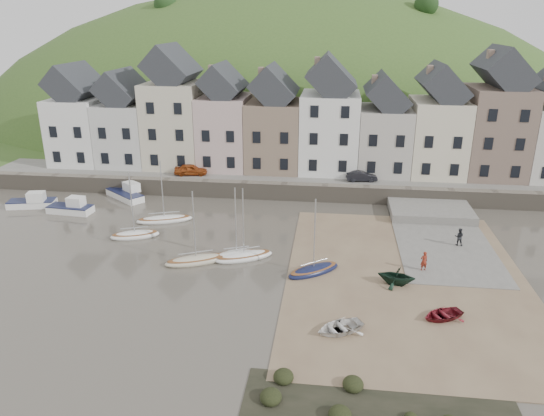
# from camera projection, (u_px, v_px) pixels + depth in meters

# --- Properties ---
(ground) EXTENTS (160.00, 160.00, 0.00)m
(ground) POSITION_uv_depth(u_px,v_px,m) (263.00, 270.00, 40.22)
(ground) COLOR #4C463B
(ground) RESTS_ON ground
(quay_land) EXTENTS (90.00, 30.00, 1.50)m
(quay_land) POSITION_uv_depth(u_px,v_px,m) (295.00, 158.00, 69.73)
(quay_land) COLOR #3B5A24
(quay_land) RESTS_ON ground
(quay_street) EXTENTS (70.00, 7.00, 0.10)m
(quay_street) POSITION_uv_depth(u_px,v_px,m) (287.00, 176.00, 58.75)
(quay_street) COLOR slate
(quay_street) RESTS_ON quay_land
(seawall) EXTENTS (70.00, 1.20, 1.80)m
(seawall) POSITION_uv_depth(u_px,v_px,m) (284.00, 191.00, 55.72)
(seawall) COLOR slate
(seawall) RESTS_ON ground
(beach) EXTENTS (18.00, 26.00, 0.06)m
(beach) POSITION_uv_depth(u_px,v_px,m) (406.00, 278.00, 38.95)
(beach) COLOR brown
(beach) RESTS_ON ground
(slipway) EXTENTS (8.00, 18.00, 0.12)m
(slipway) POSITION_uv_depth(u_px,v_px,m) (441.00, 238.00, 45.92)
(slipway) COLOR slate
(slipway) RESTS_ON ground
(hillside) EXTENTS (134.40, 84.00, 84.00)m
(hillside) POSITION_uv_depth(u_px,v_px,m) (280.00, 212.00, 102.88)
(hillside) COLOR #3B5A24
(hillside) RESTS_ON ground
(townhouse_terrace) EXTENTS (61.05, 8.00, 13.93)m
(townhouse_terrace) POSITION_uv_depth(u_px,v_px,m) (306.00, 121.00, 59.79)
(townhouse_terrace) COLOR white
(townhouse_terrace) RESTS_ON quay_land
(sailboat_0) EXTENTS (5.57, 3.21, 6.32)m
(sailboat_0) POSITION_uv_depth(u_px,v_px,m) (164.00, 219.00, 49.70)
(sailboat_0) COLOR white
(sailboat_0) RESTS_ON ground
(sailboat_1) EXTENTS (4.59, 2.93, 6.32)m
(sailboat_1) POSITION_uv_depth(u_px,v_px,m) (135.00, 235.00, 46.12)
(sailboat_1) COLOR white
(sailboat_1) RESTS_ON ground
(sailboat_2) EXTENTS (5.23, 3.49, 6.32)m
(sailboat_2) POSITION_uv_depth(u_px,v_px,m) (196.00, 260.00, 41.32)
(sailboat_2) COLOR beige
(sailboat_2) RESTS_ON ground
(sailboat_3) EXTENTS (4.14, 2.84, 6.32)m
(sailboat_3) POSITION_uv_depth(u_px,v_px,m) (237.00, 255.00, 42.17)
(sailboat_3) COLOR white
(sailboat_3) RESTS_ON ground
(sailboat_4) EXTENTS (5.04, 3.53, 6.32)m
(sailboat_4) POSITION_uv_depth(u_px,v_px,m) (244.00, 256.00, 41.98)
(sailboat_4) COLOR white
(sailboat_4) RESTS_ON ground
(sailboat_5) EXTENTS (4.53, 3.97, 6.32)m
(sailboat_5) POSITION_uv_depth(u_px,v_px,m) (314.00, 270.00, 39.66)
(sailboat_5) COLOR #12183A
(sailboat_5) RESTS_ON ground
(motorboat_0) EXTENTS (4.64, 2.14, 1.70)m
(motorboat_0) POSITION_uv_depth(u_px,v_px,m) (72.00, 207.00, 51.88)
(motorboat_0) COLOR white
(motorboat_0) RESTS_ON ground
(motorboat_1) EXTENTS (5.00, 2.73, 1.70)m
(motorboat_1) POSITION_uv_depth(u_px,v_px,m) (33.00, 202.00, 53.44)
(motorboat_1) COLOR white
(motorboat_1) RESTS_ON ground
(motorboat_2) EXTENTS (5.25, 4.64, 1.70)m
(motorboat_2) POSITION_uv_depth(u_px,v_px,m) (126.00, 193.00, 56.10)
(motorboat_2) COLOR white
(motorboat_2) RESTS_ON ground
(rowboat_white) EXTENTS (3.84, 3.54, 0.65)m
(rowboat_white) POSITION_uv_depth(u_px,v_px,m) (339.00, 327.00, 32.13)
(rowboat_white) COLOR white
(rowboat_white) RESTS_ON beach
(rowboat_green) EXTENTS (3.12, 2.84, 1.42)m
(rowboat_green) POSITION_uv_depth(u_px,v_px,m) (396.00, 276.00, 37.73)
(rowboat_green) COLOR black
(rowboat_green) RESTS_ON beach
(rowboat_red) EXTENTS (3.44, 3.10, 0.59)m
(rowboat_red) POSITION_uv_depth(u_px,v_px,m) (442.00, 314.00, 33.57)
(rowboat_red) COLOR maroon
(rowboat_red) RESTS_ON beach
(person_red) EXTENTS (0.66, 0.53, 1.57)m
(person_red) POSITION_uv_depth(u_px,v_px,m) (424.00, 261.00, 39.71)
(person_red) COLOR maroon
(person_red) RESTS_ON slipway
(person_dark) EXTENTS (0.87, 0.74, 1.56)m
(person_dark) POSITION_uv_depth(u_px,v_px,m) (459.00, 237.00, 44.11)
(person_dark) COLOR #222327
(person_dark) RESTS_ON slipway
(car_left) EXTENTS (3.91, 2.02, 1.27)m
(car_left) POSITION_uv_depth(u_px,v_px,m) (191.00, 170.00, 58.84)
(car_left) COLOR #9F4417
(car_left) RESTS_ON quay_street
(car_right) EXTENTS (3.49, 1.55, 1.11)m
(car_right) POSITION_uv_depth(u_px,v_px,m) (362.00, 176.00, 56.65)
(car_right) COLOR black
(car_right) RESTS_ON quay_street
(shore_rocks) EXTENTS (14.00, 6.00, 0.76)m
(shore_rocks) POSITION_uv_depth(u_px,v_px,m) (355.00, 413.00, 25.44)
(shore_rocks) COLOR black
(shore_rocks) RESTS_ON ground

